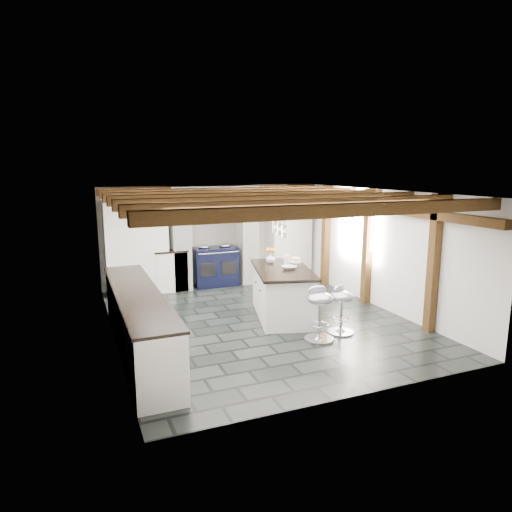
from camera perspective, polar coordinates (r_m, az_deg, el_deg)
name	(u,v)px	position (r m, az deg, el deg)	size (l,w,h in m)	color
ground	(259,320)	(8.30, 0.41, -8.02)	(6.00, 6.00, 0.00)	black
room_shell	(204,251)	(9.14, -6.55, 0.60)	(6.00, 6.03, 6.00)	silver
range_cooker	(215,266)	(10.61, -5.17, -1.20)	(1.00, 0.63, 0.99)	black
kitchen_island	(282,292)	(8.39, 3.31, -4.49)	(1.40, 2.03, 1.22)	white
bar_stool_near	(341,304)	(7.67, 10.56, -5.90)	(0.52, 0.52, 0.81)	silver
bar_stool_far	(320,307)	(7.30, 7.95, -6.34)	(0.49, 0.49, 0.88)	silver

